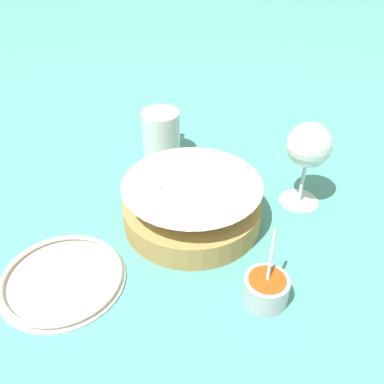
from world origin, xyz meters
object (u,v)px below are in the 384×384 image
Objects in this scene: wine_glass at (309,148)px; side_plate at (62,278)px; food_basket at (192,206)px; beer_mug at (162,136)px; sauce_cup at (266,288)px.

wine_glass is 0.47m from side_plate.
beer_mug is (0.20, 0.12, 0.01)m from food_basket.
wine_glass is 0.85× the size of side_plate.
sauce_cup is 0.27m from wine_glass.
food_basket is 0.23m from wine_glass.
wine_glass is at bearing -7.89° from sauce_cup.
side_plate is (-0.39, 0.04, -0.04)m from beer_mug.
food_basket is at bearing 46.29° from sauce_cup.
beer_mug reaches higher than food_basket.
sauce_cup is 0.89× the size of beer_mug.
side_plate is (-0.19, 0.16, -0.03)m from food_basket.
food_basket is at bearing 121.04° from wine_glass.
food_basket is 0.24m from beer_mug.
sauce_cup is 0.44m from beer_mug.
side_plate is at bearing 131.21° from wine_glass.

